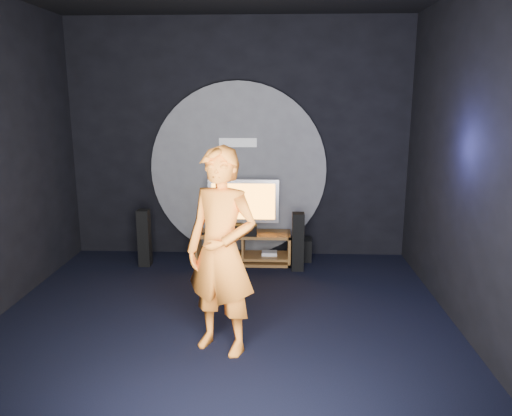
{
  "coord_description": "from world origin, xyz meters",
  "views": [
    {
      "loc": [
        0.58,
        -4.89,
        2.41
      ],
      "look_at": [
        0.32,
        1.05,
        1.05
      ],
      "focal_mm": 35.0,
      "sensor_mm": 36.0,
      "label": 1
    }
  ],
  "objects_px": {
    "media_console": "(244,250)",
    "player": "(221,252)",
    "subwoofer": "(301,249)",
    "tower_speaker_left": "(144,238)",
    "tower_speaker_right": "(298,242)",
    "tv": "(243,203)"
  },
  "relations": [
    {
      "from": "media_console",
      "to": "tower_speaker_left",
      "type": "distance_m",
      "value": 1.44
    },
    {
      "from": "media_console",
      "to": "tower_speaker_left",
      "type": "height_order",
      "value": "tower_speaker_left"
    },
    {
      "from": "tower_speaker_left",
      "to": "subwoofer",
      "type": "relative_size",
      "value": 2.52
    },
    {
      "from": "media_console",
      "to": "player",
      "type": "height_order",
      "value": "player"
    },
    {
      "from": "media_console",
      "to": "subwoofer",
      "type": "bearing_deg",
      "value": 10.67
    },
    {
      "from": "tower_speaker_right",
      "to": "subwoofer",
      "type": "xyz_separation_m",
      "value": [
        0.07,
        0.44,
        -0.25
      ]
    },
    {
      "from": "subwoofer",
      "to": "player",
      "type": "distance_m",
      "value": 2.95
    },
    {
      "from": "tv",
      "to": "tower_speaker_right",
      "type": "relative_size",
      "value": 1.25
    },
    {
      "from": "tower_speaker_right",
      "to": "subwoofer",
      "type": "distance_m",
      "value": 0.51
    },
    {
      "from": "media_console",
      "to": "subwoofer",
      "type": "xyz_separation_m",
      "value": [
        0.84,
        0.16,
        -0.03
      ]
    },
    {
      "from": "tv",
      "to": "tower_speaker_right",
      "type": "height_order",
      "value": "tv"
    },
    {
      "from": "tower_speaker_left",
      "to": "subwoofer",
      "type": "height_order",
      "value": "tower_speaker_left"
    },
    {
      "from": "media_console",
      "to": "tv",
      "type": "xyz_separation_m",
      "value": [
        -0.01,
        0.07,
        0.68
      ]
    },
    {
      "from": "tower_speaker_right",
      "to": "player",
      "type": "distance_m",
      "value": 2.47
    },
    {
      "from": "tower_speaker_left",
      "to": "subwoofer",
      "type": "distance_m",
      "value": 2.29
    },
    {
      "from": "subwoofer",
      "to": "player",
      "type": "bearing_deg",
      "value": -108.06
    },
    {
      "from": "tv",
      "to": "tower_speaker_left",
      "type": "bearing_deg",
      "value": -169.77
    },
    {
      "from": "subwoofer",
      "to": "tower_speaker_left",
      "type": "bearing_deg",
      "value": -171.3
    },
    {
      "from": "player",
      "to": "tower_speaker_left",
      "type": "bearing_deg",
      "value": 144.33
    },
    {
      "from": "tower_speaker_right",
      "to": "subwoofer",
      "type": "relative_size",
      "value": 2.52
    },
    {
      "from": "subwoofer",
      "to": "player",
      "type": "relative_size",
      "value": 0.17
    },
    {
      "from": "media_console",
      "to": "player",
      "type": "bearing_deg",
      "value": -90.82
    }
  ]
}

